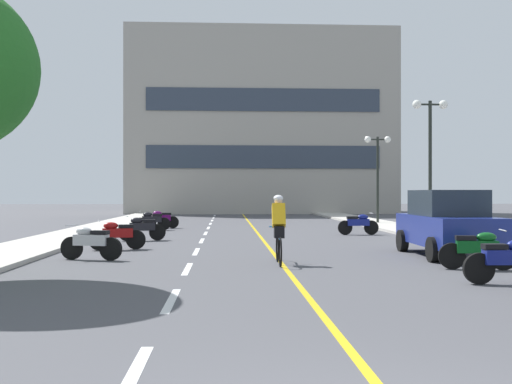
# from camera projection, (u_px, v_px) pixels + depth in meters

# --- Properties ---
(ground_plane) EXTENTS (140.00, 140.00, 0.00)m
(ground_plane) POSITION_uv_depth(u_px,v_px,m) (253.00, 235.00, 24.65)
(ground_plane) COLOR #47474C
(curb_left) EXTENTS (2.40, 72.00, 0.12)m
(curb_left) POSITION_uv_depth(u_px,v_px,m) (94.00, 230.00, 27.28)
(curb_left) COLOR #B7B2A8
(curb_left) RESTS_ON ground
(curb_right) EXTENTS (2.40, 72.00, 0.12)m
(curb_right) POSITION_uv_depth(u_px,v_px,m) (402.00, 229.00, 28.01)
(curb_right) COLOR #B7B2A8
(curb_right) RESTS_ON ground
(lane_dash_0) EXTENTS (0.14, 2.20, 0.01)m
(lane_dash_0) POSITION_uv_depth(u_px,v_px,m) (132.00, 377.00, 5.57)
(lane_dash_0) COLOR silver
(lane_dash_0) RESTS_ON ground
(lane_dash_1) EXTENTS (0.14, 2.20, 0.01)m
(lane_dash_1) POSITION_uv_depth(u_px,v_px,m) (171.00, 300.00, 9.57)
(lane_dash_1) COLOR silver
(lane_dash_1) RESTS_ON ground
(lane_dash_2) EXTENTS (0.14, 2.20, 0.01)m
(lane_dash_2) POSITION_uv_depth(u_px,v_px,m) (187.00, 269.00, 13.56)
(lane_dash_2) COLOR silver
(lane_dash_2) RESTS_ON ground
(lane_dash_3) EXTENTS (0.14, 2.20, 0.01)m
(lane_dash_3) POSITION_uv_depth(u_px,v_px,m) (196.00, 252.00, 17.56)
(lane_dash_3) COLOR silver
(lane_dash_3) RESTS_ON ground
(lane_dash_4) EXTENTS (0.14, 2.20, 0.01)m
(lane_dash_4) POSITION_uv_depth(u_px,v_px,m) (202.00, 241.00, 21.55)
(lane_dash_4) COLOR silver
(lane_dash_4) RESTS_ON ground
(lane_dash_5) EXTENTS (0.14, 2.20, 0.01)m
(lane_dash_5) POSITION_uv_depth(u_px,v_px,m) (206.00, 233.00, 25.55)
(lane_dash_5) COLOR silver
(lane_dash_5) RESTS_ON ground
(lane_dash_6) EXTENTS (0.14, 2.20, 0.01)m
(lane_dash_6) POSITION_uv_depth(u_px,v_px,m) (208.00, 228.00, 29.54)
(lane_dash_6) COLOR silver
(lane_dash_6) RESTS_ON ground
(lane_dash_7) EXTENTS (0.14, 2.20, 0.01)m
(lane_dash_7) POSITION_uv_depth(u_px,v_px,m) (210.00, 224.00, 33.54)
(lane_dash_7) COLOR silver
(lane_dash_7) RESTS_ON ground
(lane_dash_8) EXTENTS (0.14, 2.20, 0.01)m
(lane_dash_8) POSITION_uv_depth(u_px,v_px,m) (212.00, 220.00, 37.53)
(lane_dash_8) COLOR silver
(lane_dash_8) RESTS_ON ground
(lane_dash_9) EXTENTS (0.14, 2.20, 0.01)m
(lane_dash_9) POSITION_uv_depth(u_px,v_px,m) (213.00, 218.00, 41.53)
(lane_dash_9) COLOR silver
(lane_dash_9) RESTS_ON ground
(lane_dash_10) EXTENTS (0.14, 2.20, 0.01)m
(lane_dash_10) POSITION_uv_depth(u_px,v_px,m) (215.00, 216.00, 45.52)
(lane_dash_10) COLOR silver
(lane_dash_10) RESTS_ON ground
(lane_dash_11) EXTENTS (0.14, 2.20, 0.01)m
(lane_dash_11) POSITION_uv_depth(u_px,v_px,m) (216.00, 214.00, 49.52)
(lane_dash_11) COLOR silver
(lane_dash_11) RESTS_ON ground
(centre_line_yellow) EXTENTS (0.12, 66.00, 0.01)m
(centre_line_yellow) POSITION_uv_depth(u_px,v_px,m) (255.00, 230.00, 27.66)
(centre_line_yellow) COLOR gold
(centre_line_yellow) RESTS_ON ground
(office_building) EXTENTS (22.91, 9.52, 15.71)m
(office_building) POSITION_uv_depth(u_px,v_px,m) (260.00, 125.00, 53.43)
(office_building) COLOR #9E998E
(office_building) RESTS_ON ground
(street_lamp_mid) EXTENTS (1.46, 0.36, 5.41)m
(street_lamp_mid) POSITION_uv_depth(u_px,v_px,m) (430.00, 136.00, 24.11)
(street_lamp_mid) COLOR black
(street_lamp_mid) RESTS_ON curb_right
(street_lamp_far) EXTENTS (1.46, 0.36, 4.76)m
(street_lamp_far) POSITION_uv_depth(u_px,v_px,m) (378.00, 159.00, 32.69)
(street_lamp_far) COLOR black
(street_lamp_far) RESTS_ON curb_right
(parked_car_near) EXTENTS (1.99, 4.23, 1.82)m
(parked_car_near) POSITION_uv_depth(u_px,v_px,m) (447.00, 223.00, 16.28)
(parked_car_near) COLOR black
(parked_car_near) RESTS_ON ground
(motorcycle_3) EXTENTS (1.70, 0.60, 0.92)m
(motorcycle_3) POSITION_uv_depth(u_px,v_px,m) (508.00, 259.00, 11.27)
(motorcycle_3) COLOR black
(motorcycle_3) RESTS_ON ground
(motorcycle_4) EXTENTS (1.68, 0.64, 0.92)m
(motorcycle_4) POSITION_uv_depth(u_px,v_px,m) (478.00, 249.00, 13.41)
(motorcycle_4) COLOR black
(motorcycle_4) RESTS_ON ground
(motorcycle_5) EXTENTS (1.67, 0.70, 0.92)m
(motorcycle_5) POSITION_uv_depth(u_px,v_px,m) (91.00, 242.00, 15.36)
(motorcycle_5) COLOR black
(motorcycle_5) RESTS_ON ground
(motorcycle_6) EXTENTS (1.67, 0.69, 0.92)m
(motorcycle_6) POSITION_uv_depth(u_px,v_px,m) (117.00, 234.00, 18.11)
(motorcycle_6) COLOR black
(motorcycle_6) RESTS_ON ground
(motorcycle_7) EXTENTS (1.66, 0.72, 0.92)m
(motorcycle_7) POSITION_uv_depth(u_px,v_px,m) (142.00, 228.00, 21.56)
(motorcycle_7) COLOR black
(motorcycle_7) RESTS_ON ground
(motorcycle_8) EXTENTS (1.70, 0.60, 0.92)m
(motorcycle_8) POSITION_uv_depth(u_px,v_px,m) (359.00, 223.00, 24.67)
(motorcycle_8) COLOR black
(motorcycle_8) RESTS_ON ground
(motorcycle_9) EXTENTS (1.70, 0.60, 0.92)m
(motorcycle_9) POSITION_uv_depth(u_px,v_px,m) (152.00, 220.00, 27.66)
(motorcycle_9) COLOR black
(motorcycle_9) RESTS_ON ground
(motorcycle_10) EXTENTS (1.70, 0.60, 0.92)m
(motorcycle_10) POSITION_uv_depth(u_px,v_px,m) (161.00, 219.00, 29.17)
(motorcycle_10) COLOR black
(motorcycle_10) RESTS_ON ground
(cyclist_rider) EXTENTS (0.42, 1.77, 1.71)m
(cyclist_rider) POSITION_uv_depth(u_px,v_px,m) (279.00, 228.00, 14.51)
(cyclist_rider) COLOR black
(cyclist_rider) RESTS_ON ground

